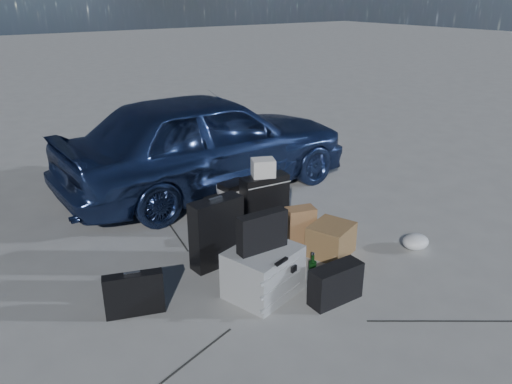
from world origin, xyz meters
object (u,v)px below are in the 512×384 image
(pelican_case, at_px, (263,272))
(duffel_bag, at_px, (236,207))
(suitcase_left, at_px, (217,232))
(car, at_px, (207,141))
(suitcase_right, at_px, (265,203))
(briefcase, at_px, (134,294))
(green_bottle, at_px, (312,268))
(cardboard_box, at_px, (331,239))

(pelican_case, xyz_separation_m, duffel_bag, (0.58, 1.31, -0.04))
(suitcase_left, bearing_deg, car, 57.91)
(suitcase_right, xyz_separation_m, duffel_bag, (-0.14, 0.34, -0.14))
(car, height_order, suitcase_right, car)
(duffel_bag, bearing_deg, briefcase, -154.07)
(suitcase_right, relative_size, green_bottle, 2.22)
(briefcase, height_order, duffel_bag, briefcase)
(pelican_case, height_order, suitcase_left, suitcase_left)
(cardboard_box, height_order, green_bottle, cardboard_box)
(suitcase_left, xyz_separation_m, green_bottle, (0.51, -0.73, -0.19))
(green_bottle, bearing_deg, pelican_case, 167.34)
(pelican_case, xyz_separation_m, suitcase_right, (0.72, 0.98, 0.09))
(briefcase, height_order, cardboard_box, briefcase)
(suitcase_left, relative_size, cardboard_box, 1.61)
(suitcase_right, xyz_separation_m, cardboard_box, (0.21, -0.79, -0.15))
(suitcase_left, height_order, suitcase_right, suitcase_left)
(briefcase, height_order, suitcase_right, suitcase_right)
(pelican_case, distance_m, briefcase, 1.03)
(duffel_bag, bearing_deg, car, 70.65)
(pelican_case, bearing_deg, suitcase_right, 37.78)
(briefcase, distance_m, suitcase_right, 1.81)
(suitcase_right, xyz_separation_m, green_bottle, (-0.27, -1.08, -0.16))
(briefcase, bearing_deg, pelican_case, -0.21)
(briefcase, relative_size, duffel_bag, 0.69)
(car, height_order, duffel_bag, car)
(suitcase_left, bearing_deg, briefcase, -166.66)
(duffel_bag, distance_m, cardboard_box, 1.18)
(pelican_case, bearing_deg, briefcase, 145.03)
(suitcase_left, xyz_separation_m, duffel_bag, (0.64, 0.68, -0.16))
(pelican_case, relative_size, briefcase, 1.24)
(car, relative_size, briefcase, 8.17)
(suitcase_left, bearing_deg, pelican_case, -89.18)
(car, height_order, green_bottle, car)
(car, relative_size, green_bottle, 13.68)
(car, xyz_separation_m, suitcase_right, (-0.10, -1.34, -0.33))
(duffel_bag, distance_m, green_bottle, 1.42)
(car, bearing_deg, pelican_case, 159.67)
(pelican_case, height_order, briefcase, pelican_case)
(car, xyz_separation_m, duffel_bag, (-0.24, -1.01, -0.46))
(duffel_bag, bearing_deg, suitcase_right, -73.62)
(suitcase_left, distance_m, cardboard_box, 1.10)
(pelican_case, bearing_deg, cardboard_box, -4.60)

